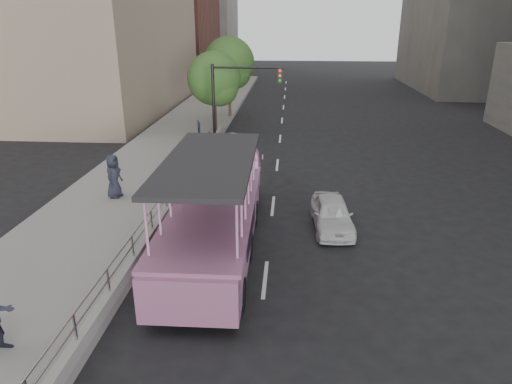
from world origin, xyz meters
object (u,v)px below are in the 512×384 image
at_px(parking_sign, 200,144).
at_px(street_tree_near, 215,81).
at_px(car, 332,214).
at_px(traffic_signal, 233,94).
at_px(street_tree_far, 230,65).
at_px(duck_boat, 218,207).
at_px(pedestrian_far, 114,176).

xyz_separation_m(parking_sign, street_tree_near, (-0.56, 8.76, 1.96)).
distance_m(car, parking_sign, 8.14).
height_order(traffic_signal, street_tree_near, street_tree_near).
height_order(car, parking_sign, parking_sign).
relative_size(car, traffic_signal, 0.69).
height_order(car, street_tree_far, street_tree_far).
height_order(duck_boat, parking_sign, duck_boat).
bearing_deg(duck_boat, traffic_signal, 94.16).
bearing_deg(traffic_signal, street_tree_far, 98.43).
xyz_separation_m(duck_boat, car, (4.17, 1.40, -0.71)).
bearing_deg(car, pedestrian_far, 165.23).
relative_size(pedestrian_far, street_tree_near, 0.33).
xyz_separation_m(car, parking_sign, (-6.09, 5.25, 1.25)).
bearing_deg(car, parking_sign, 135.97).
relative_size(traffic_signal, street_tree_near, 0.91).
bearing_deg(duck_boat, street_tree_far, 96.05).
height_order(street_tree_near, street_tree_far, street_tree_far).
distance_m(pedestrian_far, parking_sign, 4.64).
bearing_deg(parking_sign, duck_boat, -73.96).
xyz_separation_m(duck_boat, traffic_signal, (-0.87, 11.98, 2.18)).
height_order(duck_boat, car, duck_boat).
bearing_deg(traffic_signal, car, -64.51).
relative_size(parking_sign, street_tree_near, 0.52).
height_order(car, street_tree_near, street_tree_near).
bearing_deg(parking_sign, street_tree_far, 91.38).
xyz_separation_m(pedestrian_far, parking_sign, (3.13, 3.37, 0.60)).
relative_size(car, pedestrian_far, 1.87).
distance_m(duck_boat, street_tree_near, 15.81).
bearing_deg(pedestrian_far, duck_boat, -113.19).
bearing_deg(street_tree_near, car, -64.64).
xyz_separation_m(duck_boat, street_tree_far, (-2.27, 21.41, 2.99)).
relative_size(traffic_signal, street_tree_far, 0.81).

